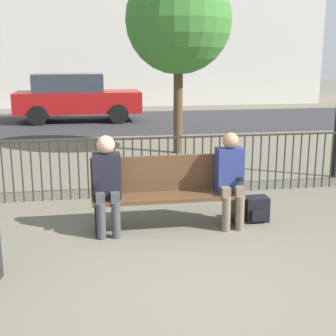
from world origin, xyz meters
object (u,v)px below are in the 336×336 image
at_px(seated_person_1, 230,175).
at_px(parked_car_0, 76,97).
at_px(tree_0, 179,21).
at_px(backpack, 256,209).
at_px(park_bench, 167,189).
at_px(seated_person_0, 107,179).

relative_size(seated_person_1, parked_car_0, 0.29).
bearing_deg(tree_0, backpack, -88.14).
xyz_separation_m(park_bench, seated_person_0, (-0.77, -0.13, 0.20)).
xyz_separation_m(seated_person_0, seated_person_1, (1.57, -0.00, -0.01)).
distance_m(seated_person_0, seated_person_1, 1.57).
height_order(backpack, parked_car_0, parked_car_0).
bearing_deg(seated_person_1, park_bench, 170.88).
relative_size(tree_0, parked_car_0, 0.98).
distance_m(park_bench, parked_car_0, 10.77).
xyz_separation_m(backpack, parked_car_0, (-2.56, 10.69, 0.68)).
bearing_deg(seated_person_0, parked_car_0, 93.03).
distance_m(tree_0, parked_car_0, 6.75).
bearing_deg(tree_0, parked_car_0, 112.02).
xyz_separation_m(seated_person_1, tree_0, (0.26, 4.85, 2.24)).
xyz_separation_m(seated_person_0, backpack, (1.99, 0.12, -0.53)).
relative_size(park_bench, parked_car_0, 0.46).
relative_size(park_bench, seated_person_1, 1.56).
bearing_deg(backpack, tree_0, 91.86).
relative_size(seated_person_0, parked_car_0, 0.30).
distance_m(park_bench, tree_0, 5.42).
relative_size(seated_person_0, backpack, 3.70).
height_order(park_bench, parked_car_0, parked_car_0).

